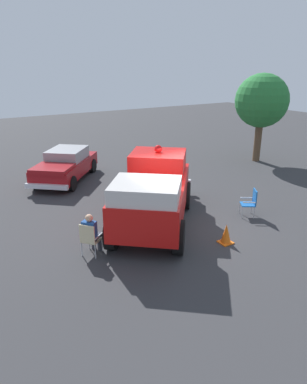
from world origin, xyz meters
TOP-DOWN VIEW (x-y plane):
  - ground_plane at (0.00, 0.00)m, footprint 60.00×60.00m
  - vintage_fire_truck at (-0.67, -0.44)m, footprint 5.97×5.47m
  - classic_hot_rod at (-6.99, -1.55)m, footprint 4.53×4.23m
  - lawn_chair_near_truck at (0.29, -3.23)m, footprint 0.69×0.69m
  - lawn_chair_by_car at (0.66, 2.88)m, footprint 0.68×0.68m
  - spectator_seated at (0.20, -3.13)m, footprint 0.63×0.65m
  - spectator_standing at (-3.90, 1.47)m, footprint 0.45×0.59m
  - oak_tree_right at (-4.80, 8.98)m, footprint 2.91×2.91m
  - traffic_cone at (1.77, 0.68)m, footprint 0.40×0.40m

SIDE VIEW (x-z plane):
  - ground_plane at x=0.00m, z-range 0.00..0.00m
  - traffic_cone at x=1.77m, z-range -0.01..0.63m
  - lawn_chair_near_truck at x=0.29m, z-range 0.08..1.10m
  - lawn_chair_by_car at x=0.66m, z-range 0.08..1.10m
  - spectator_seated at x=0.20m, z-range 0.05..1.34m
  - classic_hot_rod at x=-6.99m, z-range 0.02..1.48m
  - spectator_standing at x=-3.90m, z-range 0.13..1.80m
  - vintage_fire_truck at x=-0.67m, z-range -0.10..2.49m
  - oak_tree_right at x=-4.80m, z-range 0.93..5.77m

